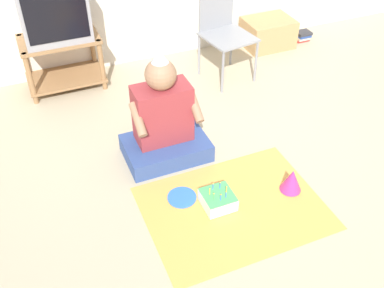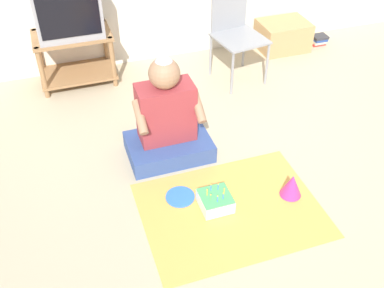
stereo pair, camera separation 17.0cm
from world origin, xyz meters
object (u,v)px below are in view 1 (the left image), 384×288
Objects in this scene: party_hat_blue at (292,180)px; paper_plate at (182,197)px; person_seated at (164,123)px; book_pile at (302,36)px; tv at (53,11)px; birthday_cake at (218,199)px; folding_chair at (223,24)px; cardboard_box_stack at (268,33)px.

party_hat_blue is 0.86× the size of paper_plate.
book_pile is at bearing 31.02° from person_seated.
tv is at bearing 120.65° from party_hat_blue.
birthday_cake is at bearing -71.45° from tv.
tv reaches higher than party_hat_blue.
party_hat_blue is (-1.40, -1.98, 0.04)m from book_pile.
tv is 3.26× the size of book_pile.
tv is 1.51m from folding_chair.
birthday_cake reaches higher than paper_plate.
cardboard_box_stack is 2.49m from paper_plate.
birthday_cake is at bearing -77.96° from person_seated.
person_seated is (0.52, -1.30, -0.45)m from tv.
person_seated reaches higher than birthday_cake.
book_pile is at bearing -4.95° from cardboard_box_stack.
tv is at bearing 104.17° from paper_plate.
cardboard_box_stack reaches higher than book_pile.
paper_plate is (-0.74, 0.22, -0.08)m from party_hat_blue.
folding_chair is 1.34m from person_seated.
tv is at bearing 108.55° from birthday_cake.
person_seated reaches higher than party_hat_blue.
folding_chair reaches higher than paper_plate.
cardboard_box_stack is 2.51× the size of paper_plate.
book_pile is at bearing 44.57° from birthday_cake.
party_hat_blue is at bearing -115.73° from cardboard_box_stack.
cardboard_box_stack is 2.24m from party_hat_blue.
folding_chair is 1.05× the size of person_seated.
folding_chair is 4.54× the size of paper_plate.
party_hat_blue reaches higher than book_pile.
tv is 2.69m from book_pile.
paper_plate is at bearing 142.51° from birthday_cake.
tv is 3.22× the size of party_hat_blue.
person_seated is 0.72m from birthday_cake.
folding_chair is 1.81× the size of cardboard_box_stack.
cardboard_box_stack is 0.45m from book_pile.
folding_chair reaches higher than party_hat_blue.
birthday_cake is (-1.51, -1.95, -0.09)m from cardboard_box_stack.
folding_chair is at bearing 81.56° from party_hat_blue.
person_seated is at bearing -141.99° from cardboard_box_stack.
person_seated is at bearing -134.50° from folding_chair.
tv is 2.18m from birthday_cake.
birthday_cake is (0.66, -1.96, -0.69)m from tv.
book_pile is (1.16, 0.31, -0.46)m from folding_chair.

